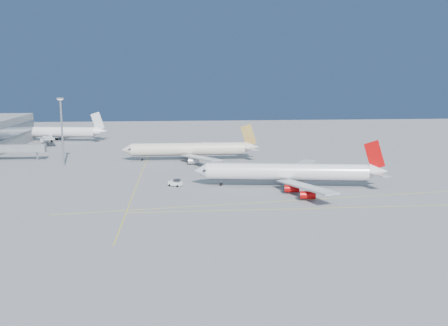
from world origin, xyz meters
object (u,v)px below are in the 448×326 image
Objects in this scene: pushback_tug at (176,183)px; light_mast at (62,126)px; airliner_third at (53,132)px; airliner_etihad at (191,149)px; airliner_virgin at (291,172)px.

light_mast is at bearing 167.34° from pushback_tug.
airliner_third is 137.15m from pushback_tug.
airliner_third is (-73.77, 68.95, 0.22)m from airliner_etihad.
airliner_virgin is at bearing 24.42° from pushback_tug.
airliner_virgin is 93.81m from light_mast.
airliner_third reaches higher than pushback_tug.
airliner_virgin is at bearing -28.56° from light_mast.
light_mast is (22.80, -78.44, 11.04)m from airliner_third.
airliner_etihad is 0.97× the size of airliner_third.
airliner_virgin is 2.32× the size of light_mast.
airliner_virgin reaches higher than airliner_etihad.
light_mast reaches higher than airliner_third.
airliner_virgin reaches higher than pushback_tug.
airliner_third is at bearing 136.60° from airliner_etihad.
airliner_etihad is at bearing 112.69° from pushback_tug.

